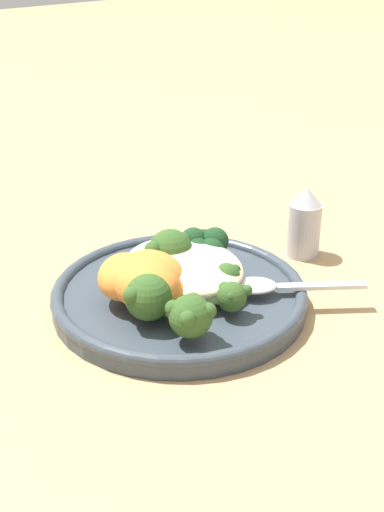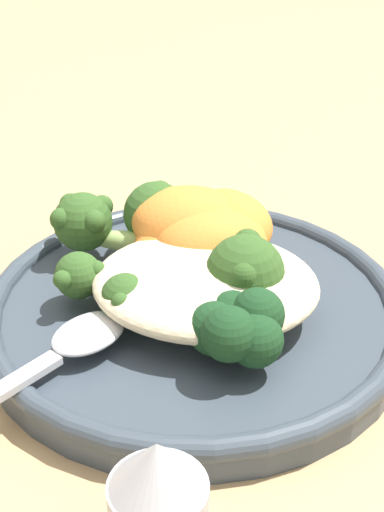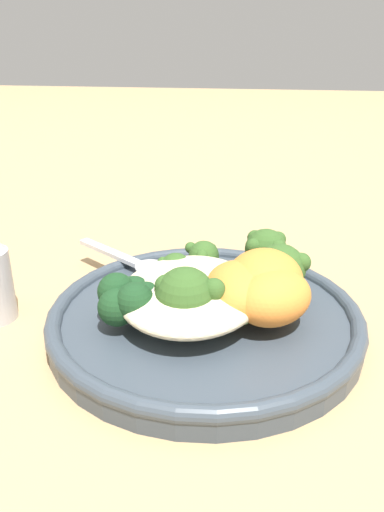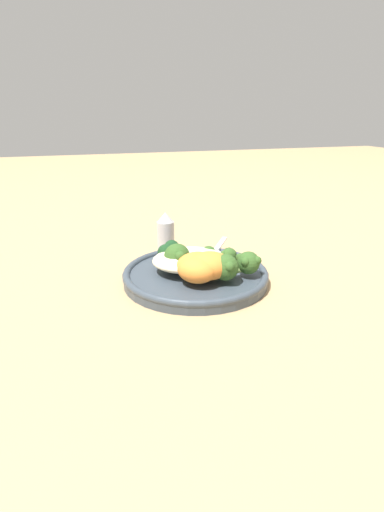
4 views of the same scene
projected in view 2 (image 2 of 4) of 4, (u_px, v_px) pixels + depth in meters
The scene contains 15 objects.
ground_plane at pixel (179, 335), 0.40m from camera, with size 4.00×4.00×0.00m, color tan.
plate at pixel (194, 309), 0.40m from camera, with size 0.24×0.24×0.02m.
quinoa_mound at pixel (206, 280), 0.38m from camera, with size 0.12×0.10×0.03m, color beige.
broccoli_stalk_0 at pixel (162, 218), 0.43m from camera, with size 0.08×0.06×0.04m.
broccoli_stalk_1 at pixel (109, 228), 0.43m from camera, with size 0.13×0.04×0.04m.
broccoli_stalk_2 at pixel (124, 271), 0.40m from camera, with size 0.10×0.08×0.03m.
broccoli_stalk_3 at pixel (159, 281), 0.39m from camera, with size 0.07×0.10×0.03m.
broccoli_stalk_4 at pixel (213, 279), 0.39m from camera, with size 0.03×0.08×0.03m.
broccoli_stalk_5 at pixel (240, 267), 0.38m from camera, with size 0.06×0.08×0.04m.
sweet_potato_chunk_0 at pixel (187, 223), 0.42m from camera, with size 0.07×0.06×0.04m, color orange.
sweet_potato_chunk_1 at pixel (228, 223), 0.43m from camera, with size 0.06×0.05×0.04m, color orange.
sweet_potato_chunk_2 at pixel (211, 242), 0.41m from camera, with size 0.06×0.05×0.04m, color orange.
sweet_potato_chunk_3 at pixel (177, 239), 0.42m from camera, with size 0.05×0.04×0.03m, color orange.
kale_tuft at pixel (238, 327), 0.34m from camera, with size 0.05×0.05×0.03m.
spoon at pixel (68, 346), 0.35m from camera, with size 0.08×0.11×0.01m.
Camera 2 is at (-0.05, 0.32, 0.24)m, focal length 50.00 mm.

